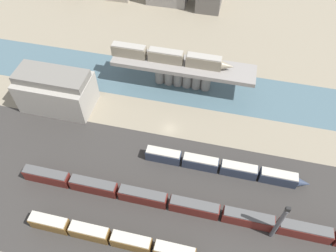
# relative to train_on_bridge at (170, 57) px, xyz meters

# --- Properties ---
(ground_plane) EXTENTS (400.00, 400.00, 0.00)m
(ground_plane) POSITION_rel_train_on_bridge_xyz_m (4.47, -19.80, -11.30)
(ground_plane) COLOR gray
(railbed_yard) EXTENTS (280.00, 42.00, 0.01)m
(railbed_yard) POSITION_rel_train_on_bridge_xyz_m (4.47, -43.80, -11.29)
(railbed_yard) COLOR #33302D
(railbed_yard) RESTS_ON ground
(river_water) EXTENTS (320.00, 18.95, 0.01)m
(river_water) POSITION_rel_train_on_bridge_xyz_m (4.47, 0.00, -11.29)
(river_water) COLOR #47606B
(river_water) RESTS_ON ground
(bridge) EXTENTS (46.55, 9.29, 9.28)m
(bridge) POSITION_rel_train_on_bridge_xyz_m (4.47, -0.00, -4.74)
(bridge) COLOR gray
(bridge) RESTS_ON ground
(train_on_bridge) EXTENTS (39.79, 3.00, 4.12)m
(train_on_bridge) POSITION_rel_train_on_bridge_xyz_m (0.00, 0.00, 0.00)
(train_on_bridge) COLOR gray
(train_on_bridge) RESTS_ON bridge
(train_yard_near) EXTENTS (43.73, 2.82, 4.15)m
(train_yard_near) POSITION_rel_train_on_bridge_xyz_m (-0.47, -56.46, -9.26)
(train_yard_near) COLOR brown
(train_yard_near) RESTS_ON ground
(train_yard_mid) EXTENTS (96.68, 2.77, 4.13)m
(train_yard_mid) POSITION_rel_train_on_bridge_xyz_m (17.70, -44.66, -9.26)
(train_yard_mid) COLOR #5B1E19
(train_yard_mid) RESTS_ON ground
(train_yard_far) EXTENTS (44.75, 2.80, 3.94)m
(train_yard_far) POSITION_rel_train_on_bridge_xyz_m (22.09, -31.19, -9.37)
(train_yard_far) COLOR #2D384C
(train_yard_far) RESTS_ON ground
(warehouse_building) EXTENTS (22.33, 12.69, 12.98)m
(warehouse_building) POSITION_rel_train_on_bridge_xyz_m (-32.37, -17.62, -5.13)
(warehouse_building) COLOR #9E998E
(warehouse_building) RESTS_ON ground
(signal_tower) EXTENTS (1.00, 0.98, 15.12)m
(signal_tower) POSITION_rel_train_on_bridge_xyz_m (35.75, -46.65, -3.89)
(signal_tower) COLOR #4C4C51
(signal_tower) RESTS_ON ground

